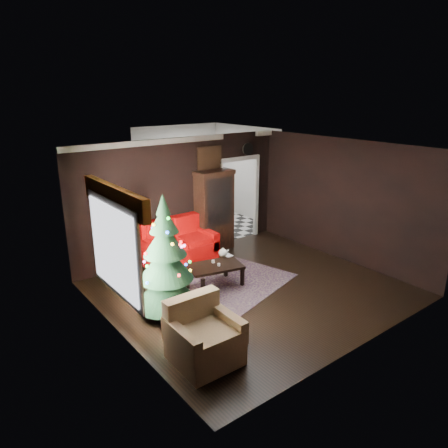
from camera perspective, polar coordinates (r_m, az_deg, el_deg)
floor at (r=8.49m, az=3.75°, el=-8.90°), size 5.50×5.50×0.00m
ceiling at (r=7.65m, az=4.17°, el=10.17°), size 5.50×5.50×0.00m
wall_back at (r=9.90m, az=-5.66°, el=3.63°), size 5.50×0.00×5.50m
wall_front at (r=6.43m, az=18.88°, el=-5.26°), size 5.50×0.00×5.50m
wall_left at (r=6.57m, az=-14.42°, el=-4.32°), size 0.00×5.50×5.50m
wall_right at (r=9.93m, az=15.97°, el=3.08°), size 0.00×5.50×5.50m
doorway at (r=10.95m, az=1.96°, el=3.20°), size 1.10×0.10×2.10m
left_window at (r=6.74m, az=-14.83°, el=-3.33°), size 0.05×1.60×1.40m
valance at (r=6.53m, az=-14.75°, el=3.55°), size 0.12×2.10×0.35m
kitchen_floor at (r=12.39m, az=-2.50°, el=-0.10°), size 3.00×3.00×0.00m
kitchen_window at (r=13.17m, az=-6.28°, el=8.51°), size 0.70×0.06×0.70m
rug at (r=8.67m, az=0.70°, el=-8.22°), size 2.93×2.46×0.01m
loveseat at (r=9.60m, az=-6.09°, el=-2.47°), size 1.70×0.90×1.00m
curio_cabinet at (r=10.24m, az=-1.34°, el=1.59°), size 0.90×0.45×1.90m
floor_lamp at (r=8.75m, az=-12.14°, el=-2.53°), size 0.35×0.35×1.84m
christmas_tree at (r=7.25m, az=-7.98°, el=-4.77°), size 1.50×1.50×2.17m
armchair at (r=6.24m, az=-2.66°, el=-14.70°), size 0.95×0.95×0.96m
coffee_table at (r=8.46m, az=-1.23°, el=-7.10°), size 1.18×0.87×0.47m
teapot at (r=8.70m, az=-0.15°, el=-3.95°), size 0.23×0.23×0.19m
cup_a at (r=8.46m, az=-1.49°, el=-5.13°), size 0.08×0.08×0.06m
cup_b at (r=8.31m, az=-0.71°, el=-5.56°), size 0.07×0.07×0.05m
book at (r=8.73m, az=0.05°, el=-3.79°), size 0.16×0.02×0.22m
wall_clock at (r=10.81m, az=3.24°, el=10.19°), size 0.32×0.32×0.06m
painting at (r=10.10m, az=-2.03°, el=8.92°), size 0.62×0.05×0.52m
kitchen_counter at (r=13.22m, az=-5.53°, el=3.03°), size 1.80×0.60×0.90m
kitchen_table at (r=11.88m, az=-2.88°, el=0.99°), size 0.70×0.70×0.75m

